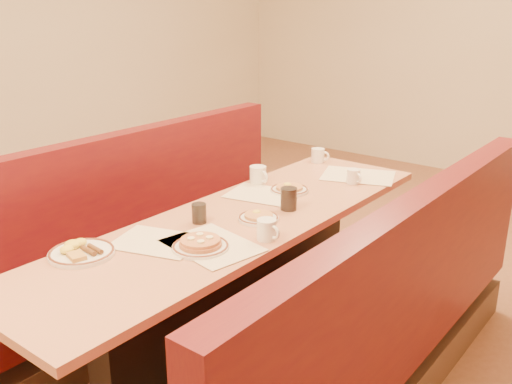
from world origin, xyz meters
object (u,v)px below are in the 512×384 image
Objects in this scene: soda_tumbler_mid at (289,199)px; coffee_mug_b at (258,175)px; coffee_mug_c at (354,176)px; diner_table at (240,287)px; pancake_plate at (201,245)px; coffee_mug_a at (267,229)px; coffee_mug_d at (318,155)px; soda_tumbler_near at (199,213)px; booth_right at (368,339)px; eggs_plate at (81,252)px; booth_left at (144,252)px.

coffee_mug_b is at bearing 147.69° from soda_tumbler_mid.
coffee_mug_c is (0.43, 0.35, -0.01)m from coffee_mug_b.
pancake_plate reaches higher than diner_table.
diner_table is 18.45× the size of coffee_mug_b.
coffee_mug_a is 1.08× the size of soda_tumbler_mid.
pancake_plate is at bearing -70.65° from coffee_mug_c.
diner_table is at bearing -93.45° from coffee_mug_d.
coffee_mug_b is at bearing 103.14° from soda_tumbler_near.
soda_tumbler_near reaches higher than pancake_plate.
coffee_mug_d reaches higher than pancake_plate.
booth_right is 20.76× the size of coffee_mug_d.
coffee_mug_b is at bearing 112.84° from pancake_plate.
coffee_mug_b reaches higher than coffee_mug_d.
soda_tumbler_mid is at bearing 60.54° from soda_tumbler_near.
booth_right is at bearing 31.02° from pancake_plate.
coffee_mug_a is 1.32m from coffee_mug_d.
coffee_mug_d is (0.01, 1.84, 0.03)m from eggs_plate.
coffee_mug_c is at bearing 75.29° from eggs_plate.
coffee_mug_b reaches higher than coffee_mug_a.
soda_tumbler_mid reaches higher than coffee_mug_c.
coffee_mug_b is (-1.00, 0.50, 0.44)m from booth_right.
soda_tumbler_mid is (0.36, -0.85, 0.01)m from coffee_mug_d.
diner_table is at bearing 105.08° from pancake_plate.
coffee_mug_b reaches higher than soda_tumbler_near.
coffee_mug_b is at bearing -118.83° from coffee_mug_c.
coffee_mug_b is 1.17× the size of soda_tumbler_mid.
coffee_mug_a is 0.38m from soda_tumbler_near.
eggs_plate is 1.06m from soda_tumbler_mid.
pancake_plate is at bearing -24.42° from booth_left.
soda_tumbler_near is (-0.38, -0.04, -0.00)m from coffee_mug_a.
soda_tumbler_mid is at bearing 64.62° from diner_table.
eggs_plate is 1.23m from coffee_mug_b.
eggs_plate is 2.38× the size of soda_tumbler_mid.
diner_table is at bearing -48.26° from coffee_mug_b.
pancake_plate is 1.52m from coffee_mug_d.
coffee_mug_b is 0.67m from soda_tumbler_near.
pancake_plate is at bearing -113.39° from coffee_mug_a.
booth_right is 9.11× the size of eggs_plate.
soda_tumbler_near reaches higher than coffee_mug_a.
coffee_mug_d is at bearing 102.98° from pancake_plate.
coffee_mug_d is (-0.40, 0.26, 0.00)m from coffee_mug_c.
eggs_plate is 2.21× the size of coffee_mug_a.
booth_right is 1.53m from coffee_mug_d.
coffee_mug_b is 0.56m from coffee_mug_c.
booth_right is at bearing 36.85° from eggs_plate.
coffee_mug_c is 1.12× the size of soda_tumbler_near.
booth_right is 20.09× the size of coffee_mug_a.
booth_left reaches higher than pancake_plate.
coffee_mug_a reaches higher than coffee_mug_d.
eggs_plate is at bearing -108.73° from diner_table.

